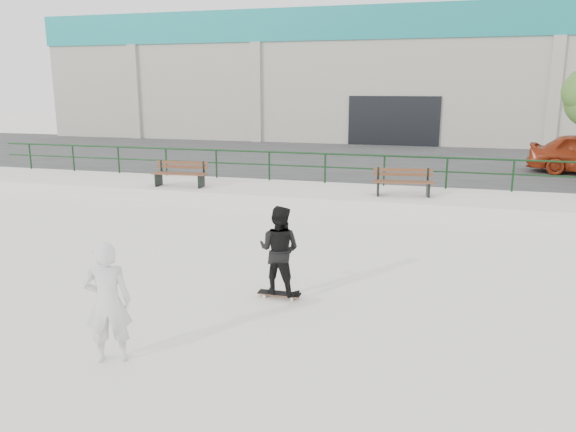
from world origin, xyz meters
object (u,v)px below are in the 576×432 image
(bench_right, at_px, (403,182))
(seated_skater, at_px, (108,302))
(skateboard, at_px, (279,294))
(standing_skater, at_px, (279,250))
(bench_left, at_px, (180,174))

(bench_right, relative_size, seated_skater, 1.07)
(bench_right, bearing_deg, skateboard, -109.63)
(bench_right, height_order, standing_skater, standing_skater)
(skateboard, distance_m, seated_skater, 3.41)
(bench_left, height_order, seated_skater, seated_skater)
(bench_left, xyz_separation_m, skateboard, (5.67, -7.48, -0.84))
(bench_right, bearing_deg, standing_skater, -109.63)
(seated_skater, bearing_deg, bench_right, -131.72)
(bench_left, bearing_deg, bench_right, -0.56)
(skateboard, height_order, standing_skater, standing_skater)
(bench_left, xyz_separation_m, standing_skater, (5.67, -7.48, -0.01))
(bench_right, distance_m, seated_skater, 11.24)
(standing_skater, xyz_separation_m, seated_skater, (-1.57, -2.93, -0.04))
(skateboard, bearing_deg, standing_skater, 179.40)
(bench_right, relative_size, standing_skater, 1.15)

